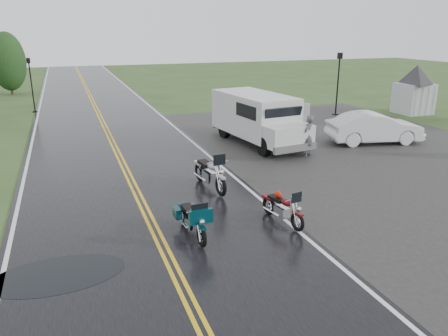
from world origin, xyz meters
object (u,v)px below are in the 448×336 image
at_px(motorcycle_teal, 201,228).
at_px(sedan_white, 374,128).
at_px(lamp_post_far_right, 338,84).
at_px(lamp_post_far_left, 32,85).
at_px(person_at_van, 308,137).
at_px(van_white, 264,129).
at_px(visitor_center, 416,77).
at_px(motorcycle_red, 298,215).
at_px(motorcycle_silver, 221,178).

bearing_deg(motorcycle_teal, sedan_white, 30.78).
distance_m(motorcycle_teal, lamp_post_far_right, 20.11).
bearing_deg(lamp_post_far_left, sedan_white, -42.56).
height_order(person_at_van, lamp_post_far_right, lamp_post_far_right).
xyz_separation_m(motorcycle_teal, van_white, (5.19, 7.30, 0.66)).
xyz_separation_m(visitor_center, sedan_white, (-7.71, -5.80, -1.64)).
bearing_deg(motorcycle_red, van_white, 62.30).
xyz_separation_m(person_at_van, sedan_white, (4.33, 0.95, -0.15)).
bearing_deg(motorcycle_silver, motorcycle_red, -77.46).
bearing_deg(lamp_post_far_right, van_white, -139.91).
height_order(sedan_white, lamp_post_far_left, lamp_post_far_left).
height_order(visitor_center, motorcycle_teal, visitor_center).
relative_size(van_white, lamp_post_far_left, 1.73).
relative_size(van_white, person_at_van, 3.47).
bearing_deg(motorcycle_red, visitor_center, 29.89).
xyz_separation_m(van_white, person_at_van, (1.81, -0.68, -0.33)).
relative_size(motorcycle_teal, sedan_white, 0.43).
height_order(motorcycle_teal, lamp_post_far_left, lamp_post_far_left).
xyz_separation_m(motorcycle_silver, sedan_white, (9.66, 4.36, 0.05)).
relative_size(motorcycle_red, motorcycle_silver, 0.78).
bearing_deg(motorcycle_silver, lamp_post_far_right, 36.71).
bearing_deg(motorcycle_teal, lamp_post_far_left, 99.50).
height_order(visitor_center, lamp_post_far_left, visitor_center).
bearing_deg(lamp_post_far_right, sedan_white, -109.45).
bearing_deg(van_white, visitor_center, 16.39).
bearing_deg(motorcycle_silver, person_at_van, 26.26).
bearing_deg(lamp_post_far_left, van_white, -56.31).
bearing_deg(motorcycle_teal, person_at_van, 40.45).
relative_size(visitor_center, van_white, 2.52).
height_order(van_white, person_at_van, van_white).
relative_size(motorcycle_red, lamp_post_far_right, 0.46).
distance_m(motorcycle_red, lamp_post_far_left, 23.93).
bearing_deg(person_at_van, motorcycle_red, 19.46).
bearing_deg(lamp_post_far_left, motorcycle_teal, -77.55).
distance_m(van_white, person_at_van, 1.97).
xyz_separation_m(motorcycle_teal, motorcycle_silver, (1.68, 3.21, 0.12)).
bearing_deg(van_white, motorcycle_silver, -137.89).
height_order(motorcycle_red, lamp_post_far_left, lamp_post_far_left).
height_order(motorcycle_teal, motorcycle_silver, motorcycle_silver).
height_order(person_at_van, sedan_white, person_at_van).
bearing_deg(person_at_van, visitor_center, 171.01).
height_order(van_white, lamp_post_far_right, lamp_post_far_right).
relative_size(visitor_center, person_at_van, 8.74).
bearing_deg(lamp_post_far_left, lamp_post_far_right, -23.08).
bearing_deg(visitor_center, motorcycle_silver, -149.68).
relative_size(visitor_center, lamp_post_far_left, 4.35).
bearing_deg(motorcycle_red, lamp_post_far_right, 43.34).
bearing_deg(sedan_white, motorcycle_silver, 126.07).
height_order(visitor_center, motorcycle_silver, visitor_center).
bearing_deg(person_at_van, van_white, -58.80).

